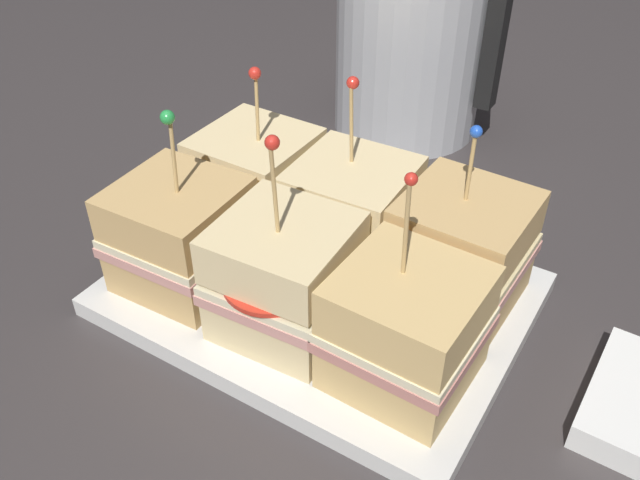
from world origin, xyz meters
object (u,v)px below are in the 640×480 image
at_px(sandwich_front_center, 286,278).
at_px(kettle_steel, 411,40).
at_px(sandwich_back_left, 256,180).
at_px(sandwich_back_center, 352,213).
at_px(serving_platter, 320,294).
at_px(sandwich_back_right, 461,250).
at_px(sandwich_front_left, 180,235).
at_px(sandwich_front_right, 406,329).

height_order(sandwich_front_center, kettle_steel, kettle_steel).
relative_size(sandwich_back_left, sandwich_back_center, 0.95).
distance_m(sandwich_back_left, kettle_steel, 0.29).
distance_m(serving_platter, sandwich_front_center, 0.08).
distance_m(serving_platter, sandwich_back_right, 0.13).
relative_size(sandwich_back_center, sandwich_back_right, 1.06).
xyz_separation_m(sandwich_front_left, sandwich_back_right, (0.21, 0.11, 0.00)).
distance_m(serving_platter, sandwich_back_left, 0.13).
bearing_deg(sandwich_back_right, sandwich_front_center, -134.59).
bearing_deg(serving_platter, sandwich_front_center, -88.91).
height_order(serving_platter, sandwich_back_left, sandwich_back_left).
bearing_deg(sandwich_front_left, sandwich_front_center, -0.34).
bearing_deg(kettle_steel, serving_platter, -76.26).
relative_size(serving_platter, sandwich_back_right, 2.13).
bearing_deg(sandwich_front_right, sandwich_back_right, 90.22).
xyz_separation_m(serving_platter, sandwich_back_center, (0.00, 0.05, 0.06)).
height_order(sandwich_front_right, sandwich_back_center, sandwich_front_right).
distance_m(sandwich_front_right, kettle_steel, 0.44).
xyz_separation_m(serving_platter, sandwich_front_center, (0.00, -0.05, 0.06)).
xyz_separation_m(sandwich_back_left, kettle_steel, (0.02, 0.29, 0.05)).
height_order(sandwich_back_center, sandwich_back_right, sandwich_back_center).
bearing_deg(kettle_steel, sandwich_back_left, -94.35).
relative_size(sandwich_front_center, sandwich_back_center, 1.03).
height_order(sandwich_front_left, sandwich_back_right, sandwich_front_left).
height_order(sandwich_front_left, sandwich_back_left, sandwich_front_left).
bearing_deg(sandwich_back_center, sandwich_front_right, -45.25).
bearing_deg(serving_platter, sandwich_front_right, -26.09).
distance_m(sandwich_front_left, sandwich_front_right, 0.21).
bearing_deg(sandwich_front_center, sandwich_front_right, 0.68).
height_order(serving_platter, sandwich_back_center, sandwich_back_center).
height_order(sandwich_front_center, sandwich_front_right, sandwich_front_center).
distance_m(sandwich_front_center, sandwich_back_right, 0.15).
relative_size(sandwich_front_center, sandwich_back_left, 1.09).
xyz_separation_m(sandwich_back_right, kettle_steel, (-0.19, 0.29, 0.05)).
height_order(sandwich_front_center, sandwich_back_right, sandwich_front_center).
bearing_deg(serving_platter, sandwich_front_left, -154.31).
distance_m(sandwich_back_left, sandwich_back_center, 0.11).
height_order(sandwich_back_left, sandwich_back_right, sandwich_back_left).
height_order(sandwich_front_left, sandwich_back_center, sandwich_back_center).
distance_m(sandwich_front_left, sandwich_front_center, 0.11).
bearing_deg(sandwich_back_center, sandwich_back_left, -179.76).
height_order(serving_platter, sandwich_front_center, sandwich_front_center).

